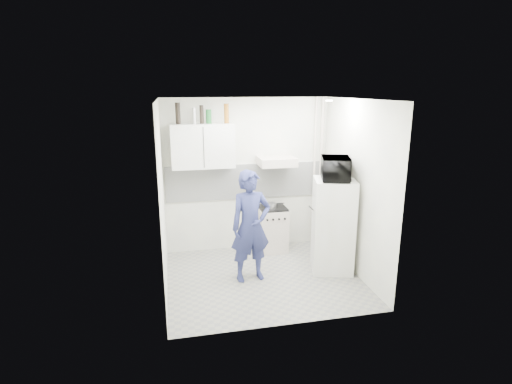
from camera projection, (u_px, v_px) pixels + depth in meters
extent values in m
plane|color=gray|center=(263.00, 278.00, 5.95)|extent=(2.80, 2.80, 0.00)
plane|color=white|center=(264.00, 99.00, 5.30)|extent=(2.80, 2.80, 0.00)
plane|color=white|center=(247.00, 175.00, 6.81)|extent=(2.80, 0.00, 2.80)
plane|color=white|center=(162.00, 199.00, 5.34)|extent=(0.00, 2.60, 2.60)
plane|color=white|center=(356.00, 189.00, 5.91)|extent=(0.00, 2.60, 2.60)
imported|color=navy|center=(251.00, 226.00, 5.73)|extent=(0.65, 0.48, 1.64)
cube|color=beige|center=(272.00, 229.00, 6.88)|extent=(0.47, 0.47, 0.75)
cube|color=beige|center=(333.00, 225.00, 6.07)|extent=(0.73, 0.73, 1.44)
cube|color=black|center=(272.00, 208.00, 6.79)|extent=(0.45, 0.45, 0.03)
cylinder|color=silver|center=(272.00, 205.00, 6.72)|extent=(0.16, 0.16, 0.09)
imported|color=black|center=(336.00, 169.00, 5.84)|extent=(0.69, 0.56, 0.33)
cylinder|color=black|center=(178.00, 113.00, 6.15)|extent=(0.08, 0.08, 0.33)
cylinder|color=silver|center=(194.00, 116.00, 6.21)|extent=(0.06, 0.06, 0.25)
cylinder|color=black|center=(202.00, 115.00, 6.23)|extent=(0.06, 0.06, 0.29)
cylinder|color=#144C1E|center=(209.00, 117.00, 6.26)|extent=(0.09, 0.09, 0.22)
cylinder|color=brown|center=(226.00, 113.00, 6.30)|extent=(0.08, 0.08, 0.31)
cube|color=beige|center=(203.00, 146.00, 6.35)|extent=(1.00, 0.35, 0.70)
cube|color=beige|center=(276.00, 161.00, 6.60)|extent=(0.60, 0.50, 0.14)
cube|color=white|center=(247.00, 181.00, 6.82)|extent=(2.74, 0.03, 0.60)
cylinder|color=beige|center=(321.00, 173.00, 7.00)|extent=(0.05, 0.05, 2.60)
cylinder|color=beige|center=(314.00, 173.00, 6.97)|extent=(0.04, 0.04, 2.60)
cylinder|color=white|center=(329.00, 101.00, 5.70)|extent=(0.10, 0.10, 0.02)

